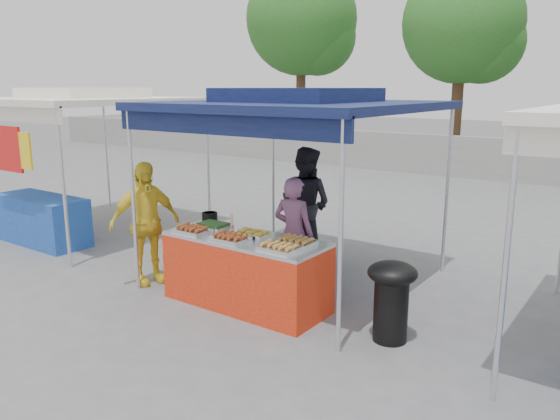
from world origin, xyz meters
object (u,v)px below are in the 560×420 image
Objects in this scene: vendor_table at (246,271)px; customer_person at (145,223)px; cooking_pot at (210,217)px; vendor_woman at (293,233)px; helper_man at (305,205)px; wok_burner at (391,294)px.

customer_person reaches higher than vendor_table.
vendor_woman is at bearing 24.85° from cooking_pot.
cooking_pot is at bearing 159.28° from vendor_table.
vendor_table is at bearing -20.72° from cooking_pot.
helper_man is 1.05× the size of customer_person.
customer_person is (-0.70, -0.50, -0.09)m from cooking_pot.
customer_person is (-1.19, -2.05, -0.04)m from helper_man.
customer_person is (-3.39, -0.29, 0.31)m from wok_burner.
helper_man reaches higher than cooking_pot.
wok_burner is 0.58× the size of vendor_woman.
wok_burner is at bearing 149.19° from vendor_woman.
helper_man is (0.49, 1.55, -0.04)m from cooking_pot.
vendor_woman is (-1.68, 0.67, 0.23)m from wok_burner.
customer_person is (-1.72, -0.97, 0.08)m from vendor_woman.
vendor_woman is 1.21m from helper_man.
vendor_woman reaches higher than vendor_table.
vendor_woman reaches higher than cooking_pot.
customer_person is (-1.58, -0.16, 0.40)m from vendor_table.
vendor_woman is 0.90× the size of customer_person.
customer_person reaches higher than cooking_pot.
wok_burner is 2.84m from helper_man.
vendor_table is at bearing 101.61° from helper_man.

